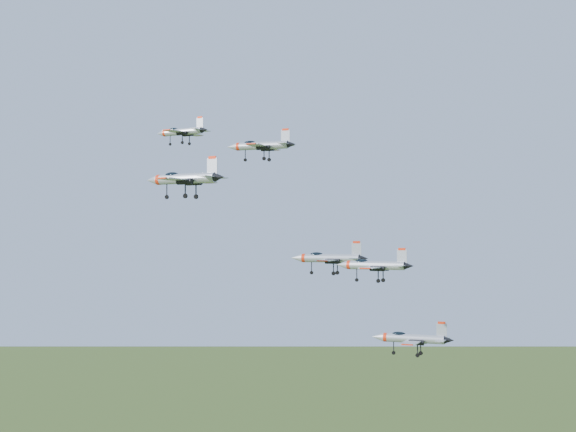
# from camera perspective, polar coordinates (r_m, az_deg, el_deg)

# --- Properties ---
(jet_lead) EXTENTS (11.10, 9.46, 3.03)m
(jet_lead) POSITION_cam_1_polar(r_m,az_deg,el_deg) (144.00, -7.61, 5.97)
(jet_lead) COLOR #ADB1BA
(jet_left_high) EXTENTS (12.35, 10.31, 3.30)m
(jet_left_high) POSITION_cam_1_polar(r_m,az_deg,el_deg) (132.78, -2.00, 5.03)
(jet_left_high) COLOR #ADB1BA
(jet_right_high) EXTENTS (13.68, 11.66, 3.73)m
(jet_right_high) POSITION_cam_1_polar(r_m,az_deg,el_deg) (115.94, -7.45, 2.67)
(jet_right_high) COLOR #ADB1BA
(jet_left_low) EXTENTS (13.44, 11.17, 3.59)m
(jet_left_low) POSITION_cam_1_polar(r_m,az_deg,el_deg) (134.09, 2.87, -3.00)
(jet_left_low) COLOR #ADB1BA
(jet_right_low) EXTENTS (11.12, 9.38, 2.99)m
(jet_right_low) POSITION_cam_1_polar(r_m,az_deg,el_deg) (110.24, 6.09, -3.49)
(jet_right_low) COLOR #ADB1BA
(jet_trail) EXTENTS (12.39, 10.35, 3.31)m
(jet_trail) POSITION_cam_1_polar(r_m,az_deg,el_deg) (121.41, 8.76, -8.58)
(jet_trail) COLOR #ADB1BA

